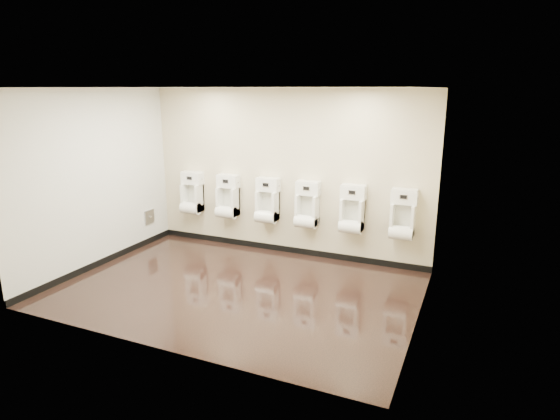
# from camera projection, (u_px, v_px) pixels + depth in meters

# --- Properties ---
(ground) EXTENTS (5.00, 3.50, 0.00)m
(ground) POSITION_uv_depth(u_px,v_px,m) (237.00, 289.00, 6.71)
(ground) COLOR black
(ground) RESTS_ON ground
(ceiling) EXTENTS (5.00, 3.50, 0.00)m
(ceiling) POSITION_uv_depth(u_px,v_px,m) (232.00, 88.00, 6.01)
(ceiling) COLOR white
(back_wall) EXTENTS (5.00, 0.02, 2.80)m
(back_wall) POSITION_uv_depth(u_px,v_px,m) (285.00, 173.00, 7.91)
(back_wall) COLOR beige
(back_wall) RESTS_ON ground
(front_wall) EXTENTS (5.00, 0.02, 2.80)m
(front_wall) POSITION_uv_depth(u_px,v_px,m) (152.00, 228.00, 4.81)
(front_wall) COLOR beige
(front_wall) RESTS_ON ground
(left_wall) EXTENTS (0.02, 3.50, 2.80)m
(left_wall) POSITION_uv_depth(u_px,v_px,m) (95.00, 180.00, 7.33)
(left_wall) COLOR beige
(left_wall) RESTS_ON ground
(right_wall) EXTENTS (0.02, 3.50, 2.80)m
(right_wall) POSITION_uv_depth(u_px,v_px,m) (425.00, 213.00, 5.40)
(right_wall) COLOR beige
(right_wall) RESTS_ON ground
(tile_overlay_left) EXTENTS (0.01, 3.50, 2.80)m
(tile_overlay_left) POSITION_uv_depth(u_px,v_px,m) (95.00, 180.00, 7.33)
(tile_overlay_left) COLOR silver
(tile_overlay_left) RESTS_ON ground
(skirting_back) EXTENTS (5.00, 0.02, 0.10)m
(skirting_back) POSITION_uv_depth(u_px,v_px,m) (284.00, 249.00, 8.24)
(skirting_back) COLOR black
(skirting_back) RESTS_ON ground
(skirting_left) EXTENTS (0.02, 3.50, 0.10)m
(skirting_left) POSITION_uv_depth(u_px,v_px,m) (104.00, 261.00, 7.66)
(skirting_left) COLOR black
(skirting_left) RESTS_ON ground
(access_panel) EXTENTS (0.04, 0.25, 0.25)m
(access_panel) POSITION_uv_depth(u_px,v_px,m) (149.00, 217.00, 8.61)
(access_panel) COLOR #9E9EA3
(access_panel) RESTS_ON left_wall
(urinal_0) EXTENTS (0.41, 0.31, 0.76)m
(urinal_0) POSITION_uv_depth(u_px,v_px,m) (192.00, 196.00, 8.63)
(urinal_0) COLOR white
(urinal_0) RESTS_ON back_wall
(urinal_1) EXTENTS (0.41, 0.31, 0.76)m
(urinal_1) POSITION_uv_depth(u_px,v_px,m) (228.00, 200.00, 8.34)
(urinal_1) COLOR white
(urinal_1) RESTS_ON back_wall
(urinal_2) EXTENTS (0.41, 0.31, 0.76)m
(urinal_2) POSITION_uv_depth(u_px,v_px,m) (267.00, 204.00, 8.03)
(urinal_2) COLOR white
(urinal_2) RESTS_ON back_wall
(urinal_3) EXTENTS (0.41, 0.31, 0.76)m
(urinal_3) POSITION_uv_depth(u_px,v_px,m) (307.00, 208.00, 7.75)
(urinal_3) COLOR white
(urinal_3) RESTS_ON back_wall
(urinal_4) EXTENTS (0.41, 0.31, 0.76)m
(urinal_4) POSITION_uv_depth(u_px,v_px,m) (352.00, 213.00, 7.46)
(urinal_4) COLOR white
(urinal_4) RESTS_ON back_wall
(urinal_5) EXTENTS (0.41, 0.31, 0.76)m
(urinal_5) POSITION_uv_depth(u_px,v_px,m) (403.00, 218.00, 7.15)
(urinal_5) COLOR white
(urinal_5) RESTS_ON back_wall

